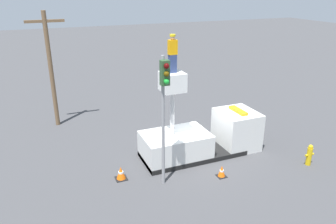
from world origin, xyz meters
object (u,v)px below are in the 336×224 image
traffic_cone_rear (121,173)px  bucket_truck (202,138)px  worker (173,54)px  traffic_light_pole (164,98)px  fire_hydrant (309,155)px  utility_pole (50,66)px  traffic_cone_curbside (222,172)px

traffic_cone_rear → bucket_truck: bearing=9.7°
bucket_truck → worker: bearing=180.0°
bucket_truck → traffic_light_pole: size_ratio=1.09×
traffic_cone_rear → worker: bearing=15.1°
fire_hydrant → utility_pole: size_ratio=0.16×
traffic_cone_rear → traffic_cone_curbside: 4.67m
traffic_cone_rear → utility_pole: utility_pole is taller
worker → fire_hydrant: (6.06, -3.08, -4.92)m
worker → traffic_cone_curbside: 5.91m
traffic_light_pole → utility_pole: bearing=113.1°
worker → traffic_light_pole: size_ratio=0.30×
traffic_cone_curbside → utility_pole: size_ratio=0.08×
bucket_truck → traffic_cone_rear: 4.70m
bucket_truck → traffic_cone_rear: bucket_truck is taller
fire_hydrant → traffic_light_pole: bearing=171.3°
traffic_light_pole → traffic_cone_rear: size_ratio=9.40×
worker → traffic_light_pole: bearing=-121.5°
utility_pole → traffic_light_pole: bearing=-66.9°
traffic_cone_rear → utility_pole: bearing=105.3°
bucket_truck → utility_pole: size_ratio=0.90×
worker → traffic_cone_curbside: size_ratio=3.14×
traffic_light_pole → fire_hydrant: 8.17m
traffic_cone_curbside → fire_hydrant: bearing=-8.8°
worker → utility_pole: bearing=125.8°
fire_hydrant → traffic_cone_curbside: fire_hydrant is taller
fire_hydrant → traffic_cone_curbside: bearing=171.2°
fire_hydrant → traffic_cone_curbside: size_ratio=1.97×
traffic_light_pole → fire_hydrant: bearing=-8.7°
traffic_light_pole → traffic_cone_curbside: 4.71m
worker → bucket_truck: bearing=0.0°
bucket_truck → traffic_cone_rear: (-4.59, -0.78, -0.63)m
worker → fire_hydrant: worker is taller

